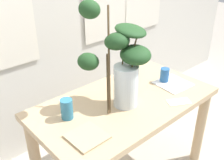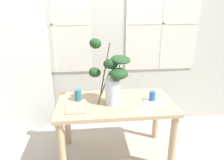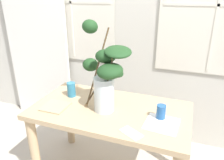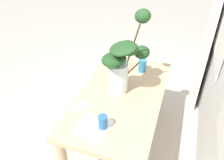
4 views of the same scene
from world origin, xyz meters
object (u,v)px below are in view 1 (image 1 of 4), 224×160
dining_table (125,115)px  drinking_glass_blue_right (165,75)px  plate_square_left (87,136)px  plate_square_right (173,84)px  drinking_glass_blue_left (67,109)px  vase_with_branches (122,62)px

dining_table → drinking_glass_blue_right: 0.47m
plate_square_left → plate_square_right: plate_square_left is taller
drinking_glass_blue_left → drinking_glass_blue_right: bearing=-7.2°
vase_with_branches → drinking_glass_blue_right: (0.47, -0.01, -0.25)m
vase_with_branches → plate_square_left: bearing=-161.2°
vase_with_branches → drinking_glass_blue_left: bearing=165.4°
dining_table → drinking_glass_blue_right: size_ratio=11.28×
vase_with_branches → plate_square_right: bearing=-9.6°
dining_table → drinking_glass_blue_right: (0.43, -0.01, 0.19)m
dining_table → drinking_glass_blue_right: bearing=-1.7°
drinking_glass_blue_left → plate_square_left: drinking_glass_blue_left is taller
dining_table → vase_with_branches: size_ratio=1.80×
dining_table → plate_square_left: size_ratio=6.44×
vase_with_branches → drinking_glass_blue_left: size_ratio=5.41×
drinking_glass_blue_left → vase_with_branches: bearing=-14.6°
plate_square_right → plate_square_left: bearing=-176.4°
dining_table → drinking_glass_blue_left: bearing=167.3°
vase_with_branches → drinking_glass_blue_right: bearing=-1.1°
plate_square_left → drinking_glass_blue_left: bearing=84.1°
plate_square_right → dining_table: bearing=169.1°
vase_with_branches → drinking_glass_blue_right: size_ratio=6.25×
drinking_glass_blue_right → plate_square_left: drinking_glass_blue_right is taller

